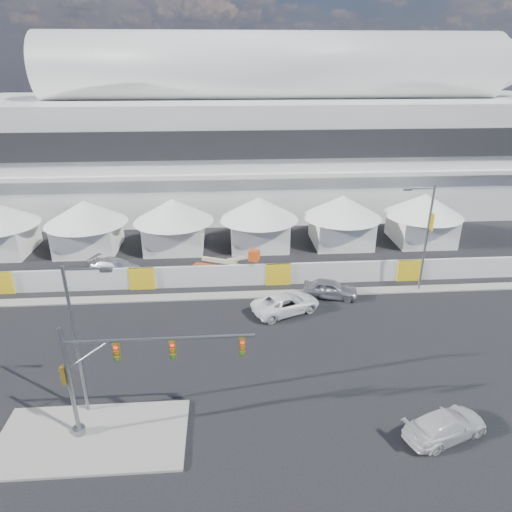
{
  "coord_description": "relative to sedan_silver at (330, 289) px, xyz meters",
  "views": [
    {
      "loc": [
        1.42,
        -22.07,
        18.64
      ],
      "look_at": [
        3.71,
        10.0,
        4.76
      ],
      "focal_mm": 32.0,
      "sensor_mm": 36.0,
      "label": 1
    }
  ],
  "objects": [
    {
      "name": "stadium",
      "position": [
        -1.44,
        29.72,
        8.67
      ],
      "size": [
        80.0,
        24.8,
        21.98
      ],
      "color": "silver",
      "rests_on": "ground"
    },
    {
      "name": "far_curb",
      "position": [
        9.85,
        0.72,
        -0.72
      ],
      "size": [
        80.0,
        1.2,
        0.12
      ],
      "primitive_type": "cube",
      "color": "gray",
      "rests_on": "ground"
    },
    {
      "name": "median_island",
      "position": [
        -16.15,
        -14.78,
        -0.7
      ],
      "size": [
        10.0,
        5.0,
        0.15
      ],
      "primitive_type": "cube",
      "color": "gray",
      "rests_on": "ground"
    },
    {
      "name": "ground",
      "position": [
        -10.15,
        -11.78,
        -0.78
      ],
      "size": [
        160.0,
        160.0,
        0.0
      ],
      "primitive_type": "plane",
      "color": "black",
      "rests_on": "ground"
    },
    {
      "name": "tent_row",
      "position": [
        -9.65,
        12.22,
        2.37
      ],
      "size": [
        53.4,
        8.4,
        5.4
      ],
      "color": "white",
      "rests_on": "ground"
    },
    {
      "name": "lot_car_c",
      "position": [
        -19.04,
        5.8,
        -0.02
      ],
      "size": [
        4.09,
        5.62,
        1.51
      ],
      "primitive_type": "imported",
      "rotation": [
        0.0,
        0.0,
        1.14
      ],
      "color": "silver",
      "rests_on": "ground"
    },
    {
      "name": "streetlight_curb",
      "position": [
        7.88,
        0.72,
        4.68
      ],
      "size": [
        2.78,
        0.63,
        9.4
      ],
      "color": "slate",
      "rests_on": "ground"
    },
    {
      "name": "pickup_curb",
      "position": [
        -4.07,
        -2.22,
        -0.01
      ],
      "size": [
        4.47,
        6.05,
        1.53
      ],
      "primitive_type": "imported",
      "rotation": [
        0.0,
        0.0,
        1.97
      ],
      "color": "white",
      "rests_on": "ground"
    },
    {
      "name": "sedan_silver",
      "position": [
        0.0,
        0.0,
        0.0
      ],
      "size": [
        2.95,
        4.88,
        1.55
      ],
      "primitive_type": "imported",
      "rotation": [
        0.0,
        0.0,
        1.31
      ],
      "color": "#AFAFB4",
      "rests_on": "ground"
    },
    {
      "name": "streetlight_median",
      "position": [
        -16.65,
        -12.67,
        4.59
      ],
      "size": [
        2.51,
        0.25,
        9.08
      ],
      "color": "gray",
      "rests_on": "median_island"
    },
    {
      "name": "traffic_mast",
      "position": [
        -14.65,
        -14.48,
        3.13
      ],
      "size": [
        9.81,
        0.64,
        6.61
      ],
      "color": "gray",
      "rests_on": "median_island"
    },
    {
      "name": "boom_lift",
      "position": [
        -9.7,
        4.55,
        0.11
      ],
      "size": [
        6.75,
        2.66,
        3.3
      ],
      "rotation": [
        0.0,
        0.0,
        -0.41
      ],
      "color": "#D44914",
      "rests_on": "ground"
    },
    {
      "name": "hoarding_fence",
      "position": [
        -4.15,
        2.72,
        0.22
      ],
      "size": [
        70.0,
        0.25,
        2.0
      ],
      "primitive_type": "cube",
      "color": "silver",
      "rests_on": "ground"
    },
    {
      "name": "pickup_near",
      "position": [
        2.71,
        -15.88,
        -0.08
      ],
      "size": [
        3.48,
        5.22,
        1.4
      ],
      "primitive_type": "imported",
      "rotation": [
        0.0,
        0.0,
        1.91
      ],
      "color": "silver",
      "rests_on": "ground"
    }
  ]
}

